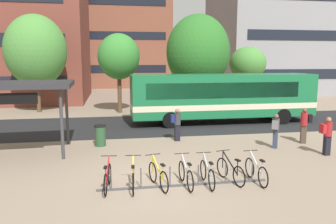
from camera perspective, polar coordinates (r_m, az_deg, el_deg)
The scene contains 23 objects.
ground at distance 11.68m, azimuth -1.87°, elevation -11.86°, with size 200.00×200.00×0.00m, color gray.
bus_lane_asphalt at distance 21.47m, azimuth -5.52°, elevation -2.26°, with size 80.00×7.20×0.01m, color #232326.
city_bus at distance 22.36m, azimuth 9.45°, elevation 2.70°, with size 12.05×2.68×3.20m.
bike_rack at distance 11.34m, azimuth 2.76°, elevation -12.01°, with size 5.71×0.11×0.70m.
parked_bicycle_red_0 at distance 11.09m, azimuth -10.25°, elevation -11.03°, with size 0.52×1.72×0.99m.
parked_bicycle_yellow_1 at distance 11.04m, azimuth -5.93°, elevation -11.04°, with size 0.52×1.72×0.99m.
parked_bicycle_yellow_2 at distance 11.12m, azimuth -1.69°, elevation -10.83°, with size 0.59×1.69×0.99m.
parked_bicycle_silver_3 at distance 11.23m, azimuth 3.03°, elevation -10.65°, with size 0.52×1.72×0.99m.
parked_bicycle_silver_4 at distance 11.39m, azimuth 6.69°, elevation -10.41°, with size 0.52×1.72×0.99m.
parked_bicycle_black_5 at distance 11.78m, azimuth 10.55°, elevation -9.84°, with size 0.59×1.69×0.99m.
parked_bicycle_white_6 at distance 11.94m, azimuth 14.76°, elevation -9.73°, with size 0.52×1.72×0.99m.
transit_shelter at distance 16.05m, azimuth -25.97°, elevation 3.82°, with size 5.73×3.67×3.17m.
commuter_black_pack_0 at distance 17.94m, azimuth 22.23°, elevation -1.75°, with size 0.59×0.45×1.79m.
commuter_red_pack_1 at distance 16.11m, azimuth 25.43°, elevation -3.30°, with size 0.54×0.37×1.69m.
commuter_grey_pack_2 at distance 16.51m, azimuth 17.83°, elevation -2.71°, with size 0.55×0.60×1.63m.
commuter_navy_pack_3 at distance 17.13m, azimuth 1.49°, elevation -1.79°, with size 0.54×0.37×1.67m.
trash_bin at distance 16.55m, azimuth -11.45°, elevation -3.92°, with size 0.55×0.55×1.03m.
street_tree_0 at distance 26.48m, azimuth -8.37°, elevation 9.27°, with size 3.22×3.22×6.15m.
street_tree_1 at distance 28.47m, azimuth -21.58°, elevation 9.68°, with size 4.73×4.73×7.63m.
street_tree_2 at distance 31.14m, azimuth 13.41°, elevation 8.02°, with size 3.25×3.25×5.30m.
street_tree_3 at distance 27.07m, azimuth 5.13°, elevation 10.08°, with size 5.02×5.02×7.69m.
building_right_wing at distance 47.43m, azimuth 20.85°, elevation 16.18°, with size 20.17×12.36×21.24m.
building_centre_block at distance 54.93m, azimuth -9.71°, elevation 11.82°, with size 17.95×11.69×14.14m.
Camera 1 is at (-1.44, -10.82, 4.13)m, focal length 35.84 mm.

